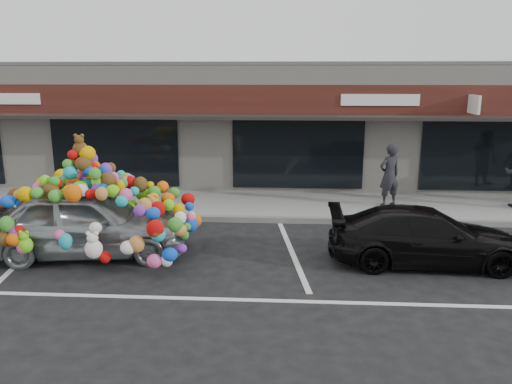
{
  "coord_description": "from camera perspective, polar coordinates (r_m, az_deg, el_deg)",
  "views": [
    {
      "loc": [
        2.65,
        -10.51,
        3.97
      ],
      "look_at": [
        1.91,
        1.4,
        1.11
      ],
      "focal_mm": 35.0,
      "sensor_mm": 36.0,
      "label": 1
    }
  ],
  "objects": [
    {
      "name": "shop_building",
      "position": [
        19.22,
        -4.41,
        8.05
      ],
      "size": [
        24.0,
        7.2,
        4.31
      ],
      "color": "beige",
      "rests_on": "ground"
    },
    {
      "name": "pedestrian_a",
      "position": [
        15.02,
        14.99,
        1.88
      ],
      "size": [
        0.79,
        0.68,
        1.83
      ],
      "primitive_type": "imported",
      "rotation": [
        0.0,
        0.0,
        3.58
      ],
      "color": "black",
      "rests_on": "sidewalk"
    },
    {
      "name": "toy_car",
      "position": [
        11.59,
        -18.79,
        -2.42
      ],
      "size": [
        3.21,
        4.95,
        2.76
      ],
      "rotation": [
        0.0,
        0.0,
        1.7
      ],
      "color": "gray",
      "rests_on": "ground"
    },
    {
      "name": "sidewalk",
      "position": [
        15.25,
        -6.56,
        -1.4
      ],
      "size": [
        26.0,
        3.0,
        0.15
      ],
      "primitive_type": "cube",
      "color": "gray",
      "rests_on": "ground"
    },
    {
      "name": "black_sedan",
      "position": [
        11.18,
        18.85,
        -4.83
      ],
      "size": [
        1.75,
        4.13,
        1.19
      ],
      "primitive_type": "imported",
      "rotation": [
        0.0,
        0.0,
        1.55
      ],
      "color": "black",
      "rests_on": "ground"
    },
    {
      "name": "kerb",
      "position": [
        13.83,
        -7.63,
        -2.99
      ],
      "size": [
        26.0,
        0.18,
        0.16
      ],
      "primitive_type": "cube",
      "color": "slate",
      "rests_on": "ground"
    },
    {
      "name": "ground",
      "position": [
        11.54,
        -10.01,
        -6.85
      ],
      "size": [
        90.0,
        90.0,
        0.0
      ],
      "primitive_type": "plane",
      "color": "black",
      "rests_on": "ground"
    },
    {
      "name": "parking_stripe_mid",
      "position": [
        11.42,
        4.13,
        -6.87
      ],
      "size": [
        0.73,
        4.37,
        0.01
      ],
      "primitive_type": "cube",
      "rotation": [
        0.0,
        0.0,
        0.14
      ],
      "color": "silver",
      "rests_on": "ground"
    },
    {
      "name": "lane_line",
      "position": [
        9.14,
        -0.88,
        -12.24
      ],
      "size": [
        14.0,
        0.12,
        0.01
      ],
      "primitive_type": "cube",
      "color": "silver",
      "rests_on": "ground"
    },
    {
      "name": "parking_stripe_left",
      "position": [
        12.83,
        -23.9,
        -5.72
      ],
      "size": [
        0.73,
        4.37,
        0.01
      ],
      "primitive_type": "cube",
      "rotation": [
        0.0,
        0.0,
        0.14
      ],
      "color": "silver",
      "rests_on": "ground"
    }
  ]
}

